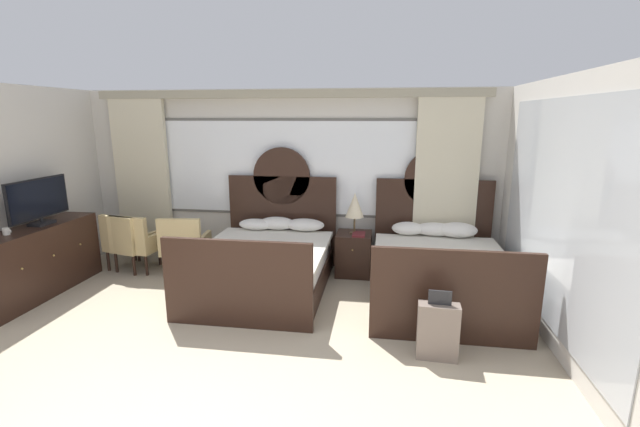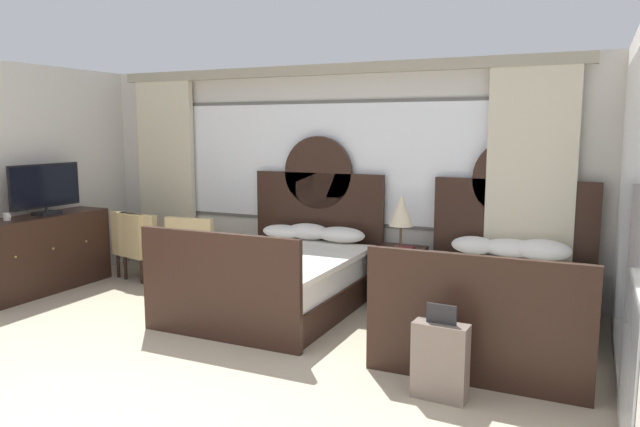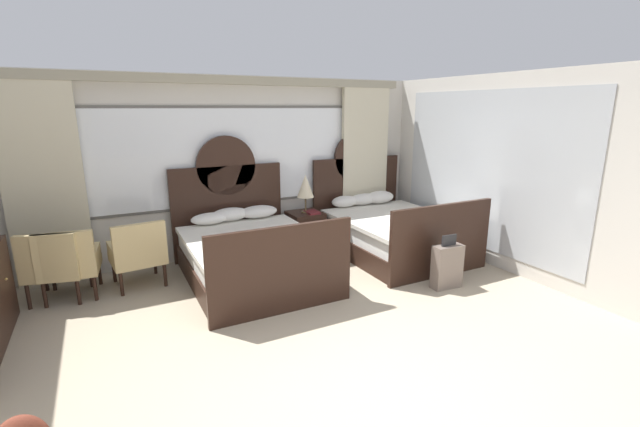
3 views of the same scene
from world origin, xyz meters
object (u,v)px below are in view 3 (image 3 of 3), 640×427
object	(u,v)px
bed_near_window	(251,252)
table_lamp_on_nightstand	(305,186)
book_on_nightstand	(312,212)
suitcase_on_floor	(447,266)
bed_near_mirror	(390,229)
armchair_by_window_left	(138,252)
nightstand_between_beds	(305,231)
armchair_by_window_centre	(69,262)
armchair_by_window_right	(55,264)

from	to	relation	value
bed_near_window	table_lamp_on_nightstand	bearing A→B (deg)	31.10
book_on_nightstand	suitcase_on_floor	size ratio (longest dim) A/B	0.37
bed_near_mirror	table_lamp_on_nightstand	distance (m)	1.49
armchair_by_window_left	book_on_nightstand	bearing A→B (deg)	4.92
table_lamp_on_nightstand	bed_near_window	bearing A→B (deg)	-148.90
bed_near_window	bed_near_mirror	world-z (taller)	same
nightstand_between_beds	armchair_by_window_left	xyz separation A→B (m)	(-2.50, -0.32, 0.15)
nightstand_between_beds	suitcase_on_floor	bearing A→B (deg)	-65.81
book_on_nightstand	nightstand_between_beds	bearing A→B (deg)	126.45
bed_near_mirror	book_on_nightstand	distance (m)	1.26
suitcase_on_floor	table_lamp_on_nightstand	bearing A→B (deg)	114.18
bed_near_window	book_on_nightstand	size ratio (longest dim) A/B	8.49
bed_near_mirror	nightstand_between_beds	size ratio (longest dim) A/B	3.52
bed_near_mirror	table_lamp_on_nightstand	xyz separation A→B (m)	(-1.14, 0.69, 0.67)
bed_near_window	armchair_by_window_left	xyz separation A→B (m)	(-1.35, 0.38, 0.09)
nightstand_between_beds	armchair_by_window_centre	bearing A→B (deg)	-174.33
nightstand_between_beds	book_on_nightstand	size ratio (longest dim) A/B	2.41
armchair_by_window_right	suitcase_on_floor	xyz separation A→B (m)	(4.37, -1.83, -0.17)
bed_near_mirror	nightstand_between_beds	world-z (taller)	bed_near_mirror
table_lamp_on_nightstand	suitcase_on_floor	world-z (taller)	table_lamp_on_nightstand
bed_near_window	nightstand_between_beds	distance (m)	1.34
armchair_by_window_right	suitcase_on_floor	size ratio (longest dim) A/B	1.25
book_on_nightstand	bed_near_mirror	bearing A→B (deg)	-29.23
bed_near_mirror	armchair_by_window_right	distance (m)	4.56
table_lamp_on_nightstand	suitcase_on_floor	size ratio (longest dim) A/B	0.86
nightstand_between_beds	book_on_nightstand	world-z (taller)	book_on_nightstand
armchair_by_window_left	armchair_by_window_centre	bearing A→B (deg)	-179.98
bed_near_mirror	armchair_by_window_right	bearing A→B (deg)	175.23
nightstand_between_beds	armchair_by_window_left	world-z (taller)	armchair_by_window_left
armchair_by_window_left	armchair_by_window_right	size ratio (longest dim) A/B	1.00
suitcase_on_floor	armchair_by_window_centre	bearing A→B (deg)	156.56
bed_near_mirror	table_lamp_on_nightstand	size ratio (longest dim) A/B	3.66
table_lamp_on_nightstand	book_on_nightstand	bearing A→B (deg)	-52.71
bed_near_window	armchair_by_window_left	world-z (taller)	bed_near_window
bed_near_window	nightstand_between_beds	bearing A→B (deg)	31.56
book_on_nightstand	armchair_by_window_left	size ratio (longest dim) A/B	0.30
bed_near_mirror	book_on_nightstand	bearing A→B (deg)	150.77
bed_near_mirror	book_on_nightstand	world-z (taller)	bed_near_mirror
armchair_by_window_centre	book_on_nightstand	bearing A→B (deg)	3.81
armchair_by_window_centre	suitcase_on_floor	distance (m)	4.61
book_on_nightstand	armchair_by_window_right	world-z (taller)	armchair_by_window_right
book_on_nightstand	armchair_by_window_left	world-z (taller)	armchair_by_window_left
bed_near_window	armchair_by_window_centre	size ratio (longest dim) A/B	2.52
armchair_by_window_centre	armchair_by_window_right	bearing A→B (deg)	179.14
nightstand_between_beds	armchair_by_window_left	distance (m)	2.52
bed_near_mirror	armchair_by_window_right	size ratio (longest dim) A/B	2.52
table_lamp_on_nightstand	armchair_by_window_right	world-z (taller)	table_lamp_on_nightstand
table_lamp_on_nightstand	nightstand_between_beds	bearing A→B (deg)	117.49
nightstand_between_beds	table_lamp_on_nightstand	bearing A→B (deg)	-62.51
bed_near_window	suitcase_on_floor	distance (m)	2.56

